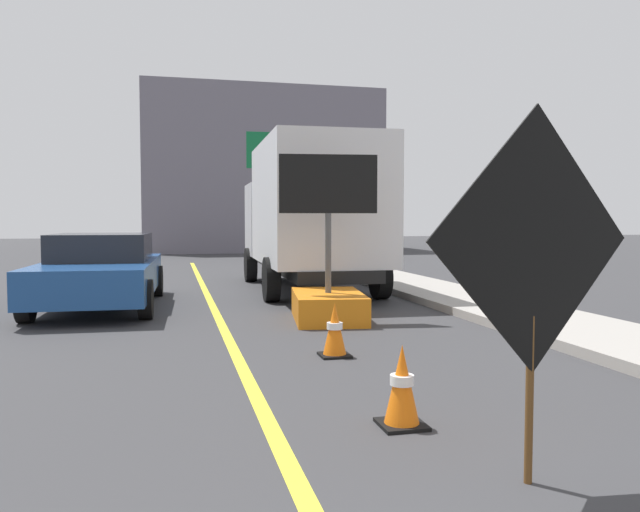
% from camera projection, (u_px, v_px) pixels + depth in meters
% --- Properties ---
extents(lane_center_stripe, '(0.14, 36.00, 0.01)m').
position_uv_depth(lane_center_stripe, '(249.00, 381.00, 6.28)').
color(lane_center_stripe, yellow).
rests_on(lane_center_stripe, ground).
extents(roadwork_sign, '(1.59, 0.43, 2.33)m').
position_uv_depth(roadwork_sign, '(533.00, 247.00, 3.77)').
color(roadwork_sign, '#593819').
rests_on(roadwork_sign, ground).
extents(arrow_board_trailer, '(1.60, 1.93, 2.70)m').
position_uv_depth(arrow_board_trailer, '(328.00, 291.00, 10.16)').
color(arrow_board_trailer, orange).
rests_on(arrow_board_trailer, ground).
extents(box_truck, '(2.70, 6.60, 3.33)m').
position_uv_depth(box_truck, '(310.00, 213.00, 14.32)').
color(box_truck, black).
rests_on(box_truck, ground).
extents(pickup_car, '(2.21, 4.89, 1.38)m').
position_uv_depth(pickup_car, '(101.00, 270.00, 11.65)').
color(pickup_car, navy).
rests_on(pickup_car, ground).
extents(highway_guide_sign, '(2.79, 0.18, 5.00)m').
position_uv_depth(highway_guide_sign, '(299.00, 171.00, 22.58)').
color(highway_guide_sign, gray).
rests_on(highway_guide_sign, ground).
extents(far_building_block, '(12.22, 7.12, 8.41)m').
position_uv_depth(far_building_block, '(259.00, 174.00, 34.10)').
color(far_building_block, slate).
rests_on(far_building_block, ground).
extents(traffic_cone_near_sign, '(0.36, 0.36, 0.65)m').
position_uv_depth(traffic_cone_near_sign, '(402.00, 386.00, 4.91)').
color(traffic_cone_near_sign, black).
rests_on(traffic_cone_near_sign, ground).
extents(traffic_cone_mid_lane, '(0.36, 0.36, 0.65)m').
position_uv_depth(traffic_cone_mid_lane, '(335.00, 330.00, 7.44)').
color(traffic_cone_mid_lane, black).
rests_on(traffic_cone_mid_lane, ground).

